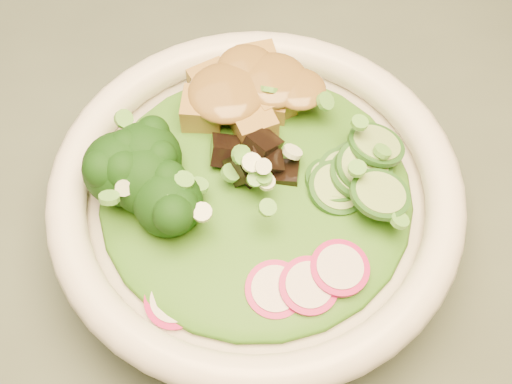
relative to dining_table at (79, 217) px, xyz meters
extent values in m
cylinder|color=black|center=(0.55, 0.35, -0.28)|extent=(0.06, 0.06, 0.72)
cube|color=#4E5C4D|center=(0.00, 0.00, 0.10)|extent=(1.20, 0.80, 0.03)
cylinder|color=white|center=(0.16, -0.10, 0.14)|extent=(0.26, 0.26, 0.06)
torus|color=white|center=(0.16, -0.10, 0.18)|extent=(0.29, 0.29, 0.03)
ellipsoid|color=#2C6014|center=(0.16, -0.10, 0.18)|extent=(0.22, 0.22, 0.03)
ellipsoid|color=brown|center=(0.16, -0.03, 0.20)|extent=(0.07, 0.06, 0.02)
camera|label=1|loc=(0.12, -0.35, 0.60)|focal=50.00mm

